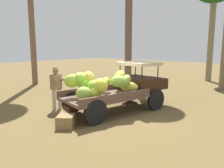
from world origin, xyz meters
TOP-DOWN VIEW (x-y plane):
  - ground_plane at (0.00, 0.00)m, footprint 60.00×60.00m
  - truck at (0.60, 0.03)m, footprint 4.65×2.53m
  - farmer at (-0.88, 2.03)m, footprint 0.53×0.46m
  - wooden_crate at (-1.88, 0.20)m, footprint 0.78×0.76m

SIDE VIEW (x-z plane):
  - ground_plane at x=0.00m, z-range 0.00..0.00m
  - wooden_crate at x=-1.88m, z-range 0.00..0.38m
  - truck at x=0.60m, z-range 0.03..1.88m
  - farmer at x=-0.88m, z-range 0.12..1.81m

